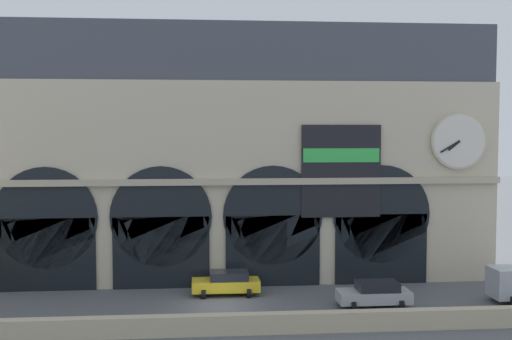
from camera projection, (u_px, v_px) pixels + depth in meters
name	position (u px, v px, depth m)	size (l,w,h in m)	color
ground_plane	(220.00, 307.00, 38.79)	(200.00, 200.00, 0.00)	#54565B
quay_parapet_wall	(223.00, 324.00, 33.63)	(90.00, 0.70, 1.07)	#BCAD8C
station_building	(216.00, 156.00, 45.99)	(39.49, 6.03, 18.16)	beige
car_center	(227.00, 283.00, 41.63)	(4.40, 2.22, 1.55)	gold
car_mideast	(375.00, 294.00, 38.84)	(4.40, 2.22, 1.55)	#ADB2B7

